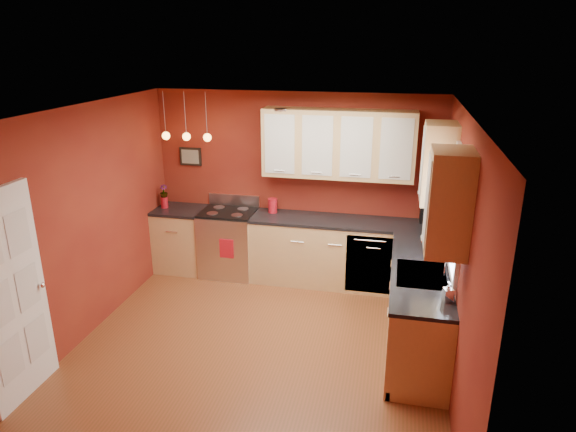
% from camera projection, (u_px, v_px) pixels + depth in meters
% --- Properties ---
extents(floor, '(4.20, 4.20, 0.00)m').
position_uv_depth(floor, '(258.00, 348.00, 5.71)').
color(floor, brown).
rests_on(floor, ground).
extents(ceiling, '(4.00, 4.20, 0.02)m').
position_uv_depth(ceiling, '(253.00, 112.00, 4.86)').
color(ceiling, silver).
rests_on(ceiling, wall_back).
extents(wall_back, '(4.00, 0.02, 2.60)m').
position_uv_depth(wall_back, '(296.00, 186.00, 7.22)').
color(wall_back, maroon).
rests_on(wall_back, floor).
extents(wall_front, '(4.00, 0.02, 2.60)m').
position_uv_depth(wall_front, '(168.00, 356.00, 3.35)').
color(wall_front, maroon).
rests_on(wall_front, floor).
extents(wall_left, '(0.02, 4.20, 2.60)m').
position_uv_depth(wall_left, '(82.00, 225.00, 5.69)').
color(wall_left, maroon).
rests_on(wall_left, floor).
extents(wall_right, '(0.02, 4.20, 2.60)m').
position_uv_depth(wall_right, '(458.00, 256.00, 4.88)').
color(wall_right, maroon).
rests_on(wall_right, floor).
extents(base_cabinets_back_left, '(0.70, 0.60, 0.90)m').
position_uv_depth(base_cabinets_back_left, '(182.00, 240.00, 7.56)').
color(base_cabinets_back_left, tan).
rests_on(base_cabinets_back_left, floor).
extents(base_cabinets_back_right, '(2.54, 0.60, 0.90)m').
position_uv_depth(base_cabinets_back_right, '(343.00, 254.00, 7.08)').
color(base_cabinets_back_right, tan).
rests_on(base_cabinets_back_right, floor).
extents(base_cabinets_right, '(0.60, 2.10, 0.90)m').
position_uv_depth(base_cabinets_right, '(417.00, 309.00, 5.64)').
color(base_cabinets_right, tan).
rests_on(base_cabinets_right, floor).
extents(counter_back_left, '(0.70, 0.62, 0.04)m').
position_uv_depth(counter_back_left, '(180.00, 210.00, 7.40)').
color(counter_back_left, black).
rests_on(counter_back_left, base_cabinets_back_left).
extents(counter_back_right, '(2.54, 0.62, 0.04)m').
position_uv_depth(counter_back_right, '(344.00, 222.00, 6.92)').
color(counter_back_right, black).
rests_on(counter_back_right, base_cabinets_back_right).
extents(counter_right, '(0.62, 2.10, 0.04)m').
position_uv_depth(counter_right, '(421.00, 270.00, 5.48)').
color(counter_right, black).
rests_on(counter_right, base_cabinets_right).
extents(gas_range, '(0.76, 0.64, 1.11)m').
position_uv_depth(gas_range, '(229.00, 242.00, 7.40)').
color(gas_range, silver).
rests_on(gas_range, floor).
extents(dishwasher_front, '(0.60, 0.02, 0.80)m').
position_uv_depth(dishwasher_front, '(369.00, 265.00, 6.74)').
color(dishwasher_front, silver).
rests_on(dishwasher_front, base_cabinets_back_right).
extents(sink, '(0.50, 0.70, 0.33)m').
position_uv_depth(sink, '(421.00, 276.00, 5.35)').
color(sink, '#96959B').
rests_on(sink, counter_right).
extents(window, '(0.06, 1.02, 1.22)m').
position_uv_depth(window, '(456.00, 208.00, 5.04)').
color(window, white).
rests_on(window, wall_right).
extents(door_left_wall, '(0.12, 0.82, 2.05)m').
position_uv_depth(door_left_wall, '(12.00, 298.00, 4.66)').
color(door_left_wall, white).
rests_on(door_left_wall, floor).
extents(upper_cabinets_back, '(2.00, 0.35, 0.90)m').
position_uv_depth(upper_cabinets_back, '(338.00, 144.00, 6.73)').
color(upper_cabinets_back, tan).
rests_on(upper_cabinets_back, wall_back).
extents(upper_cabinets_right, '(0.35, 1.95, 0.90)m').
position_uv_depth(upper_cabinets_right, '(443.00, 180.00, 5.01)').
color(upper_cabinets_right, tan).
rests_on(upper_cabinets_right, wall_right).
extents(wall_picture, '(0.32, 0.03, 0.26)m').
position_uv_depth(wall_picture, '(191.00, 156.00, 7.40)').
color(wall_picture, black).
rests_on(wall_picture, wall_back).
extents(pendant_lights, '(0.71, 0.11, 0.66)m').
position_uv_depth(pendant_lights, '(186.00, 136.00, 6.96)').
color(pendant_lights, '#96959B').
rests_on(pendant_lights, ceiling).
extents(red_canister, '(0.13, 0.13, 0.20)m').
position_uv_depth(red_canister, '(273.00, 206.00, 7.20)').
color(red_canister, '#AD121E').
rests_on(red_canister, counter_back_right).
extents(red_vase, '(0.10, 0.10, 0.16)m').
position_uv_depth(red_vase, '(164.00, 202.00, 7.41)').
color(red_vase, '#AD121E').
rests_on(red_vase, counter_back_left).
extents(flowers, '(0.15, 0.15, 0.20)m').
position_uv_depth(flowers, '(164.00, 192.00, 7.36)').
color(flowers, '#AD121E').
rests_on(flowers, red_vase).
extents(coffee_maker, '(0.16, 0.16, 0.23)m').
position_uv_depth(coffee_maker, '(426.00, 215.00, 6.79)').
color(coffee_maker, black).
rests_on(coffee_maker, counter_back_right).
extents(soap_pump, '(0.11, 0.11, 0.19)m').
position_uv_depth(soap_pump, '(448.00, 292.00, 4.75)').
color(soap_pump, white).
rests_on(soap_pump, counter_right).
extents(dish_towel, '(0.20, 0.01, 0.27)m').
position_uv_depth(dish_towel, '(226.00, 249.00, 7.07)').
color(dish_towel, '#AD121E').
rests_on(dish_towel, gas_range).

